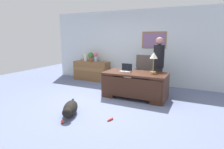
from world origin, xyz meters
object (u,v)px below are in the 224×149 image
armchair (143,75)px  laptop (126,69)px  desk_lamp (154,57)px  dog_toy_ball (63,122)px  credenza (92,71)px  potted_plant (91,56)px  dog_lying (70,109)px  vase_with_flowers (96,56)px  person_standing (158,65)px  vase_empty (86,58)px  dog_toy_bone (110,119)px  desk (135,84)px

armchair → laptop: (-0.28, -0.88, 0.29)m
desk_lamp → dog_toy_ball: 2.98m
credenza → potted_plant: size_ratio=4.05×
dog_lying → dog_toy_ball: dog_lying is taller
credenza → vase_with_flowers: bearing=0.4°
armchair → person_standing: 0.75m
armchair → dog_toy_ball: size_ratio=16.10×
desk_lamp → dog_lying: bearing=-123.4°
desk_lamp → vase_empty: bearing=159.4°
dog_toy_bone → laptop: bearing=101.2°
person_standing → vase_with_flowers: (-2.64, 0.73, 0.09)m
laptop → vase_empty: size_ratio=1.13×
dog_lying → potted_plant: potted_plant is taller
desk → desk_lamp: bearing=26.5°
desk → armchair: 0.97m
credenza → potted_plant: (-0.02, 0.00, 0.58)m
dog_toy_bone → dog_toy_ball: bearing=-146.4°
armchair → dog_toy_ball: 3.30m
desk → dog_toy_bone: desk is taller
credenza → dog_toy_bone: 3.86m
person_standing → desk_lamp: 0.51m
armchair → potted_plant: size_ratio=3.15×
desk_lamp → potted_plant: desk_lamp is taller
person_standing → vase_empty: size_ratio=6.13×
armchair → vase_with_flowers: 2.19m
potted_plant → dog_toy_bone: size_ratio=1.87×
armchair → dog_toy_bone: armchair is taller
dog_lying → desk_lamp: 2.67m
desk_lamp → desk: bearing=-153.5°
credenza → desk_lamp: (2.78, -1.15, 0.81)m
desk_lamp → laptop: bearing=-169.2°
laptop → armchair: bearing=72.6°
dog_lying → vase_with_flowers: bearing=111.0°
desk_lamp → credenza: bearing=157.6°
desk_lamp → vase_empty: size_ratio=2.07×
potted_plant → vase_with_flowers: bearing=0.0°
potted_plant → armchair: bearing=-10.0°
vase_with_flowers → laptop: bearing=-35.5°
dog_toy_ball → dog_toy_bone: dog_toy_ball is taller
desk → dog_toy_ball: 2.38m
potted_plant → dog_toy_bone: bearing=-51.9°
vase_with_flowers → vase_empty: (-0.47, 0.00, -0.08)m
credenza → dog_lying: size_ratio=1.83×
desk → potted_plant: (-2.34, 1.37, 0.56)m
vase_with_flowers → armchair: bearing=-11.1°
credenza → potted_plant: potted_plant is taller
credenza → person_standing: bearing=-14.4°
armchair → vase_empty: bearing=170.9°
dog_toy_ball → dog_lying: bearing=105.7°
vase_empty → potted_plant: potted_plant is taller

